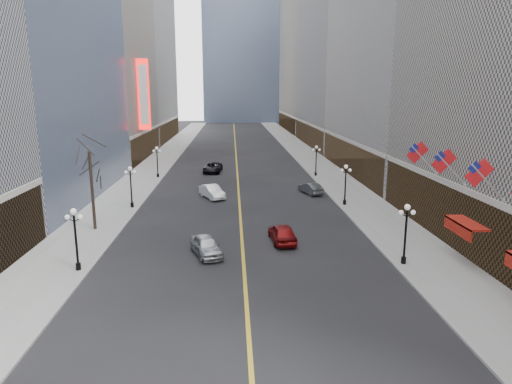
{
  "coord_description": "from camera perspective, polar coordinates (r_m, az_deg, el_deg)",
  "views": [
    {
      "loc": [
        -0.76,
        -1.14,
        12.6
      ],
      "look_at": [
        0.36,
        20.17,
        7.87
      ],
      "focal_mm": 32.0,
      "sensor_mm": 36.0,
      "label": 1
    }
  ],
  "objects": [
    {
      "name": "awning_c",
      "position": [
        36.67,
        24.56,
        -3.71
      ],
      "size": [
        1.4,
        4.0,
        0.93
      ],
      "color": "maroon",
      "rests_on": "ground"
    },
    {
      "name": "flag_5",
      "position": [
        41.72,
        19.74,
        4.45
      ],
      "size": [
        2.87,
        0.12,
        2.87
      ],
      "color": "#B2B2B7",
      "rests_on": "ground"
    },
    {
      "name": "bldg_west_c",
      "position": [
        93.67,
        -22.42,
        19.33
      ],
      "size": [
        26.6,
        30.6,
        50.8
      ],
      "color": "#A09684",
      "rests_on": "ground"
    },
    {
      "name": "sidewalk_west",
      "position": [
        73.44,
        -13.36,
        2.34
      ],
      "size": [
        6.0,
        230.0,
        0.15
      ],
      "primitive_type": "cube",
      "color": "gray",
      "rests_on": "ground"
    },
    {
      "name": "flag_4",
      "position": [
        37.21,
        22.66,
        3.33
      ],
      "size": [
        2.87,
        0.12,
        2.87
      ],
      "color": "#B2B2B7",
      "rests_on": "ground"
    },
    {
      "name": "streetlamp_east_1",
      "position": [
        34.95,
        18.24,
        -4.26
      ],
      "size": [
        1.26,
        0.44,
        4.52
      ],
      "color": "black",
      "rests_on": "sidewalk_east"
    },
    {
      "name": "streetlamp_east_3",
      "position": [
        68.99,
        7.53,
        4.31
      ],
      "size": [
        1.26,
        0.44,
        4.52
      ],
      "color": "black",
      "rests_on": "sidewalk_east"
    },
    {
      "name": "streetlamp_west_2",
      "position": [
        51.29,
        -15.39,
        1.15
      ],
      "size": [
        1.26,
        0.44,
        4.52
      ],
      "color": "black",
      "rests_on": "sidewalk_west"
    },
    {
      "name": "streetlamp_west_1",
      "position": [
        34.43,
        -21.65,
        -4.77
      ],
      "size": [
        1.26,
        0.44,
        4.52
      ],
      "color": "black",
      "rests_on": "sidewalk_west"
    },
    {
      "name": "lane_line",
      "position": [
        82.11,
        -2.45,
        3.67
      ],
      "size": [
        0.25,
        200.0,
        0.02
      ],
      "primitive_type": "cube",
      "color": "gold",
      "rests_on": "ground"
    },
    {
      "name": "streetlamp_west_3",
      "position": [
        68.73,
        -12.25,
        4.1
      ],
      "size": [
        1.26,
        0.44,
        4.52
      ],
      "color": "black",
      "rests_on": "sidewalk_west"
    },
    {
      "name": "theatre_marquee",
      "position": [
        82.54,
        -13.86,
        11.73
      ],
      "size": [
        2.0,
        0.55,
        12.0
      ],
      "color": "red",
      "rests_on": "ground"
    },
    {
      "name": "sidewalk_east",
      "position": [
        73.72,
        8.59,
        2.57
      ],
      "size": [
        6.0,
        230.0,
        0.15
      ],
      "primitive_type": "cube",
      "color": "gray",
      "rests_on": "ground"
    },
    {
      "name": "car_nb_far",
      "position": [
        72.52,
        -5.43,
        3.06
      ],
      "size": [
        3.16,
        5.85,
        1.56
      ],
      "primitive_type": "imported",
      "rotation": [
        0.0,
        0.0,
        -0.11
      ],
      "color": "black",
      "rests_on": "ground"
    },
    {
      "name": "bldg_east_c",
      "position": [
        112.03,
        13.56,
        18.1
      ],
      "size": [
        26.6,
        40.6,
        48.8
      ],
      "color": "#959597",
      "rests_on": "ground"
    },
    {
      "name": "tree_west_far",
      "position": [
        43.53,
        -20.03,
        3.34
      ],
      "size": [
        3.6,
        3.6,
        7.92
      ],
      "color": "#2D231C",
      "rests_on": "sidewalk_west"
    },
    {
      "name": "flag_3",
      "position": [
        32.84,
        26.36,
        1.88
      ],
      "size": [
        2.87,
        0.12,
        2.87
      ],
      "color": "#B2B2B7",
      "rests_on": "ground"
    },
    {
      "name": "bldg_east_d",
      "position": [
        154.36,
        8.98,
        19.26
      ],
      "size": [
        26.6,
        46.6,
        62.8
      ],
      "color": "#A09684",
      "rests_on": "ground"
    },
    {
      "name": "car_nb_near",
      "position": [
        36.13,
        -6.24,
        -6.71
      ],
      "size": [
        3.14,
        4.8,
        1.52
      ],
      "primitive_type": "imported",
      "rotation": [
        0.0,
        0.0,
        0.33
      ],
      "color": "#A0A3A7",
      "rests_on": "ground"
    },
    {
      "name": "streetlamp_east_2",
      "position": [
        51.64,
        11.13,
        1.44
      ],
      "size": [
        1.26,
        0.44,
        4.52
      ],
      "color": "black",
      "rests_on": "sidewalk_east"
    },
    {
      "name": "car_nb_mid",
      "position": [
        55.09,
        -5.51,
        0.05
      ],
      "size": [
        3.49,
        4.98,
        1.56
      ],
      "primitive_type": "imported",
      "rotation": [
        0.0,
        0.0,
        0.44
      ],
      "color": "white",
      "rests_on": "ground"
    },
    {
      "name": "car_sb_mid",
      "position": [
        38.99,
        3.3,
        -5.14
      ],
      "size": [
        2.3,
        4.86,
        1.6
      ],
      "primitive_type": "imported",
      "rotation": [
        0.0,
        0.0,
        3.23
      ],
      "color": "maroon",
      "rests_on": "ground"
    },
    {
      "name": "car_sb_far",
      "position": [
        57.49,
        6.83,
        0.47
      ],
      "size": [
        2.82,
        4.56,
        1.42
      ],
      "primitive_type": "imported",
      "rotation": [
        0.0,
        0.0,
        3.47
      ],
      "color": "#464A4D",
      "rests_on": "ground"
    }
  ]
}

